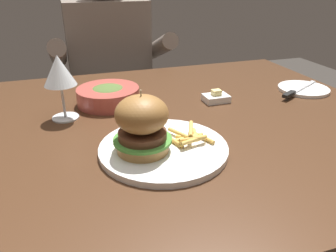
% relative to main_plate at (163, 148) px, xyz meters
% --- Properties ---
extents(dining_table, '(1.39, 0.98, 0.74)m').
position_rel_main_plate_xyz_m(dining_table, '(-0.02, 0.15, -0.08)').
color(dining_table, '#472B19').
rests_on(dining_table, ground).
extents(main_plate, '(0.28, 0.28, 0.01)m').
position_rel_main_plate_xyz_m(main_plate, '(0.00, 0.00, 0.00)').
color(main_plate, white).
rests_on(main_plate, dining_table).
extents(burger_sandwich, '(0.12, 0.12, 0.13)m').
position_rel_main_plate_xyz_m(burger_sandwich, '(-0.05, -0.01, 0.07)').
color(burger_sandwich, '#B78447').
rests_on(burger_sandwich, main_plate).
extents(fries_pile, '(0.10, 0.09, 0.03)m').
position_rel_main_plate_xyz_m(fries_pile, '(0.06, 0.01, 0.02)').
color(fries_pile, '#EABC5B').
rests_on(fries_pile, main_plate).
extents(wine_glass, '(0.08, 0.08, 0.17)m').
position_rel_main_plate_xyz_m(wine_glass, '(-0.19, 0.25, 0.12)').
color(wine_glass, silver).
rests_on(wine_glass, dining_table).
extents(bread_plate, '(0.16, 0.16, 0.01)m').
position_rel_main_plate_xyz_m(bread_plate, '(0.55, 0.24, -0.00)').
color(bread_plate, white).
rests_on(bread_plate, dining_table).
extents(table_knife, '(0.20, 0.12, 0.01)m').
position_rel_main_plate_xyz_m(table_knife, '(0.51, 0.22, 0.01)').
color(table_knife, silver).
rests_on(table_knife, bread_plate).
extents(butter_dish, '(0.07, 0.05, 0.04)m').
position_rel_main_plate_xyz_m(butter_dish, '(0.24, 0.24, 0.00)').
color(butter_dish, white).
rests_on(butter_dish, dining_table).
extents(soup_bowl, '(0.18, 0.18, 0.05)m').
position_rel_main_plate_xyz_m(soup_bowl, '(-0.07, 0.32, 0.02)').
color(soup_bowl, '#B24C42').
rests_on(soup_bowl, dining_table).
extents(diner_person, '(0.51, 0.36, 1.18)m').
position_rel_main_plate_xyz_m(diner_person, '(0.02, 0.92, -0.18)').
color(diner_person, '#282833').
rests_on(diner_person, ground).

